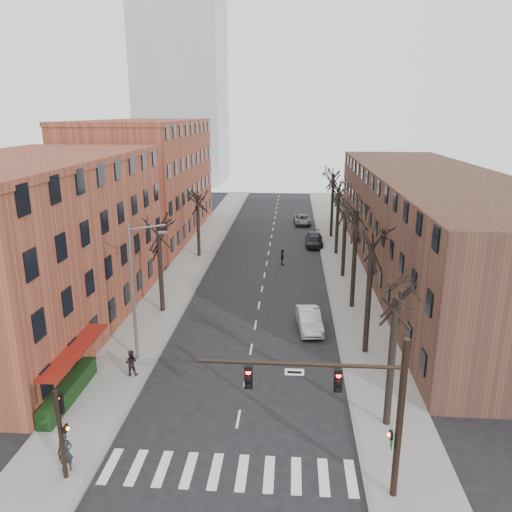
% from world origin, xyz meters
% --- Properties ---
extents(ground, '(160.00, 160.00, 0.00)m').
position_xyz_m(ground, '(0.00, 0.00, 0.00)').
color(ground, black).
rests_on(ground, ground).
extents(sidewalk_left, '(4.00, 90.00, 0.15)m').
position_xyz_m(sidewalk_left, '(-8.00, 35.00, 0.07)').
color(sidewalk_left, gray).
rests_on(sidewalk_left, ground).
extents(sidewalk_right, '(4.00, 90.00, 0.15)m').
position_xyz_m(sidewalk_right, '(8.00, 35.00, 0.07)').
color(sidewalk_right, gray).
rests_on(sidewalk_right, ground).
extents(building_left_near, '(12.00, 26.00, 12.00)m').
position_xyz_m(building_left_near, '(-16.00, 15.00, 6.00)').
color(building_left_near, brown).
rests_on(building_left_near, ground).
extents(building_left_far, '(12.00, 28.00, 14.00)m').
position_xyz_m(building_left_far, '(-16.00, 44.00, 7.00)').
color(building_left_far, brown).
rests_on(building_left_far, ground).
extents(building_right, '(12.00, 50.00, 10.00)m').
position_xyz_m(building_right, '(16.00, 30.00, 5.00)').
color(building_right, '#533526').
rests_on(building_right, ground).
extents(office_tower, '(18.00, 18.00, 60.00)m').
position_xyz_m(office_tower, '(-22.00, 95.00, 30.00)').
color(office_tower, '#B2B7BF').
rests_on(office_tower, ground).
extents(awning_left, '(1.20, 7.00, 0.15)m').
position_xyz_m(awning_left, '(-9.40, 6.00, 0.00)').
color(awning_left, maroon).
rests_on(awning_left, ground).
extents(hedge, '(0.80, 6.00, 1.00)m').
position_xyz_m(hedge, '(-9.50, 5.00, 0.65)').
color(hedge, '#173211').
rests_on(hedge, sidewalk_left).
extents(tree_right_a, '(5.20, 5.20, 10.00)m').
position_xyz_m(tree_right_a, '(7.60, 4.00, 0.00)').
color(tree_right_a, black).
rests_on(tree_right_a, ground).
extents(tree_right_b, '(5.20, 5.20, 10.80)m').
position_xyz_m(tree_right_b, '(7.60, 12.00, 0.00)').
color(tree_right_b, black).
rests_on(tree_right_b, ground).
extents(tree_right_c, '(5.20, 5.20, 11.60)m').
position_xyz_m(tree_right_c, '(7.60, 20.00, 0.00)').
color(tree_right_c, black).
rests_on(tree_right_c, ground).
extents(tree_right_d, '(5.20, 5.20, 10.00)m').
position_xyz_m(tree_right_d, '(7.60, 28.00, 0.00)').
color(tree_right_d, black).
rests_on(tree_right_d, ground).
extents(tree_right_e, '(5.20, 5.20, 10.80)m').
position_xyz_m(tree_right_e, '(7.60, 36.00, 0.00)').
color(tree_right_e, black).
rests_on(tree_right_e, ground).
extents(tree_right_f, '(5.20, 5.20, 11.60)m').
position_xyz_m(tree_right_f, '(7.60, 44.00, 0.00)').
color(tree_right_f, black).
rests_on(tree_right_f, ground).
extents(tree_left_a, '(5.20, 5.20, 9.50)m').
position_xyz_m(tree_left_a, '(-7.60, 18.00, 0.00)').
color(tree_left_a, black).
rests_on(tree_left_a, ground).
extents(tree_left_b, '(5.20, 5.20, 9.50)m').
position_xyz_m(tree_left_b, '(-7.60, 34.00, 0.00)').
color(tree_left_b, black).
rests_on(tree_left_b, ground).
extents(signal_mast_arm, '(8.14, 0.30, 7.20)m').
position_xyz_m(signal_mast_arm, '(5.45, -1.00, 4.40)').
color(signal_mast_arm, black).
rests_on(signal_mast_arm, ground).
extents(signal_pole_left, '(0.47, 0.44, 4.40)m').
position_xyz_m(signal_pole_left, '(-6.99, -0.95, 2.61)').
color(signal_pole_left, black).
rests_on(signal_pole_left, ground).
extents(streetlight, '(2.45, 0.22, 9.03)m').
position_xyz_m(streetlight, '(-7.03, 10.00, 5.01)').
color(streetlight, slate).
rests_on(streetlight, ground).
extents(silver_sedan, '(2.03, 4.66, 1.49)m').
position_xyz_m(silver_sedan, '(4.00, 15.54, 0.74)').
color(silver_sedan, '#B0B1B8').
rests_on(silver_sedan, ground).
extents(parked_car_near, '(2.03, 4.36, 1.44)m').
position_xyz_m(parked_car_near, '(5.30, 39.13, 0.72)').
color(parked_car_near, black).
rests_on(parked_car_near, ground).
extents(parked_car_mid, '(2.12, 5.05, 1.46)m').
position_xyz_m(parked_car_mid, '(5.30, 40.10, 0.73)').
color(parked_car_mid, black).
rests_on(parked_car_mid, ground).
extents(parked_car_far, '(2.54, 4.98, 1.35)m').
position_xyz_m(parked_car_far, '(4.05, 51.47, 0.67)').
color(parked_car_far, '#5A5D62').
rests_on(parked_car_far, ground).
extents(pedestrian_a, '(0.75, 0.59, 1.80)m').
position_xyz_m(pedestrian_a, '(-7.14, -0.55, 1.05)').
color(pedestrian_a, black).
rests_on(pedestrian_a, sidewalk_left).
extents(pedestrian_b, '(0.82, 0.66, 1.60)m').
position_xyz_m(pedestrian_b, '(-6.89, 7.83, 0.95)').
color(pedestrian_b, black).
rests_on(pedestrian_b, sidewalk_left).
extents(pedestrian_crossing, '(0.45, 0.99, 1.67)m').
position_xyz_m(pedestrian_crossing, '(1.66, 31.56, 0.83)').
color(pedestrian_crossing, black).
rests_on(pedestrian_crossing, ground).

